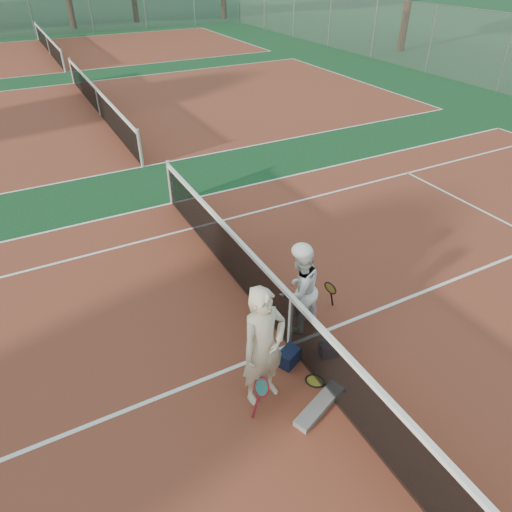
{
  "coord_description": "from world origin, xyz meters",
  "views": [
    {
      "loc": [
        -2.89,
        -4.31,
        5.22
      ],
      "look_at": [
        0.0,
        1.11,
        1.05
      ],
      "focal_mm": 32.0,
      "sensor_mm": 36.0,
      "label": 1
    }
  ],
  "objects_px": {
    "player_a": "(264,347)",
    "racket_red": "(261,395)",
    "racket_black_held": "(329,296)",
    "water_bottle": "(323,347)",
    "player_b": "(299,290)",
    "racket_spare": "(315,381)",
    "sports_bag_purple": "(329,350)",
    "sports_bag_navy": "(289,357)",
    "net_main": "(290,322)"
  },
  "relations": [
    {
      "from": "player_a",
      "to": "player_b",
      "type": "distance_m",
      "value": 1.51
    },
    {
      "from": "racket_spare",
      "to": "water_bottle",
      "type": "relative_size",
      "value": 2.0
    },
    {
      "from": "racket_spare",
      "to": "net_main",
      "type": "bearing_deg",
      "value": -42.0
    },
    {
      "from": "water_bottle",
      "to": "racket_spare",
      "type": "bearing_deg",
      "value": -135.23
    },
    {
      "from": "sports_bag_navy",
      "to": "water_bottle",
      "type": "relative_size",
      "value": 1.1
    },
    {
      "from": "racket_black_held",
      "to": "sports_bag_purple",
      "type": "height_order",
      "value": "racket_black_held"
    },
    {
      "from": "net_main",
      "to": "player_a",
      "type": "height_order",
      "value": "player_a"
    },
    {
      "from": "player_a",
      "to": "sports_bag_navy",
      "type": "distance_m",
      "value": 1.06
    },
    {
      "from": "racket_black_held",
      "to": "racket_spare",
      "type": "bearing_deg",
      "value": 29.72
    },
    {
      "from": "player_a",
      "to": "sports_bag_navy",
      "type": "bearing_deg",
      "value": 17.99
    },
    {
      "from": "player_b",
      "to": "sports_bag_purple",
      "type": "distance_m",
      "value": 1.02
    },
    {
      "from": "player_b",
      "to": "racket_black_held",
      "type": "relative_size",
      "value": 2.65
    },
    {
      "from": "player_a",
      "to": "water_bottle",
      "type": "distance_m",
      "value": 1.43
    },
    {
      "from": "racket_red",
      "to": "racket_spare",
      "type": "relative_size",
      "value": 0.94
    },
    {
      "from": "net_main",
      "to": "racket_spare",
      "type": "xyz_separation_m",
      "value": [
        -0.05,
        -0.79,
        -0.49
      ]
    },
    {
      "from": "racket_red",
      "to": "racket_black_held",
      "type": "relative_size",
      "value": 0.97
    },
    {
      "from": "sports_bag_purple",
      "to": "water_bottle",
      "type": "xyz_separation_m",
      "value": [
        -0.07,
        0.06,
        0.04
      ]
    },
    {
      "from": "racket_red",
      "to": "sports_bag_navy",
      "type": "xyz_separation_m",
      "value": [
        0.76,
        0.53,
        -0.15
      ]
    },
    {
      "from": "player_a",
      "to": "sports_bag_purple",
      "type": "bearing_deg",
      "value": -1.53
    },
    {
      "from": "player_a",
      "to": "sports_bag_navy",
      "type": "height_order",
      "value": "player_a"
    },
    {
      "from": "racket_red",
      "to": "sports_bag_navy",
      "type": "distance_m",
      "value": 0.94
    },
    {
      "from": "net_main",
      "to": "racket_black_held",
      "type": "height_order",
      "value": "net_main"
    },
    {
      "from": "net_main",
      "to": "racket_black_held",
      "type": "relative_size",
      "value": 18.84
    },
    {
      "from": "water_bottle",
      "to": "racket_red",
      "type": "bearing_deg",
      "value": -161.28
    },
    {
      "from": "sports_bag_navy",
      "to": "player_b",
      "type": "bearing_deg",
      "value": 48.88
    },
    {
      "from": "player_a",
      "to": "sports_bag_navy",
      "type": "relative_size",
      "value": 5.63
    },
    {
      "from": "player_b",
      "to": "sports_bag_purple",
      "type": "height_order",
      "value": "player_b"
    },
    {
      "from": "racket_red",
      "to": "sports_bag_purple",
      "type": "xyz_separation_m",
      "value": [
        1.39,
        0.38,
        -0.17
      ]
    },
    {
      "from": "sports_bag_purple",
      "to": "player_b",
      "type": "bearing_deg",
      "value": 96.14
    },
    {
      "from": "player_a",
      "to": "racket_black_held",
      "type": "relative_size",
      "value": 3.18
    },
    {
      "from": "player_a",
      "to": "sports_bag_navy",
      "type": "xyz_separation_m",
      "value": [
        0.62,
        0.32,
        -0.8
      ]
    },
    {
      "from": "net_main",
      "to": "water_bottle",
      "type": "height_order",
      "value": "net_main"
    },
    {
      "from": "player_b",
      "to": "sports_bag_navy",
      "type": "bearing_deg",
      "value": 36.84
    },
    {
      "from": "racket_black_held",
      "to": "sports_bag_purple",
      "type": "bearing_deg",
      "value": 36.43
    },
    {
      "from": "player_a",
      "to": "racket_red",
      "type": "xyz_separation_m",
      "value": [
        -0.14,
        -0.21,
        -0.65
      ]
    },
    {
      "from": "racket_spare",
      "to": "sports_bag_purple",
      "type": "relative_size",
      "value": 2.16
    },
    {
      "from": "net_main",
      "to": "water_bottle",
      "type": "distance_m",
      "value": 0.64
    },
    {
      "from": "racket_spare",
      "to": "sports_bag_navy",
      "type": "distance_m",
      "value": 0.52
    },
    {
      "from": "player_b",
      "to": "water_bottle",
      "type": "relative_size",
      "value": 5.16
    },
    {
      "from": "net_main",
      "to": "racket_red",
      "type": "distance_m",
      "value": 1.29
    },
    {
      "from": "player_a",
      "to": "net_main",
      "type": "bearing_deg",
      "value": 28.15
    },
    {
      "from": "sports_bag_navy",
      "to": "racket_spare",
      "type": "bearing_deg",
      "value": -72.71
    },
    {
      "from": "racket_red",
      "to": "racket_spare",
      "type": "distance_m",
      "value": 0.95
    },
    {
      "from": "racket_black_held",
      "to": "racket_spare",
      "type": "relative_size",
      "value": 0.97
    },
    {
      "from": "player_b",
      "to": "racket_red",
      "type": "height_order",
      "value": "player_b"
    },
    {
      "from": "player_b",
      "to": "racket_black_held",
      "type": "xyz_separation_m",
      "value": [
        0.72,
        0.12,
        -0.48
      ]
    },
    {
      "from": "racket_black_held",
      "to": "sports_bag_purple",
      "type": "relative_size",
      "value": 2.1
    },
    {
      "from": "player_b",
      "to": "water_bottle",
      "type": "xyz_separation_m",
      "value": [
        0.01,
        -0.71,
        -0.62
      ]
    },
    {
      "from": "racket_black_held",
      "to": "water_bottle",
      "type": "xyz_separation_m",
      "value": [
        -0.71,
        -0.83,
        -0.14
      ]
    },
    {
      "from": "water_bottle",
      "to": "racket_black_held",
      "type": "bearing_deg",
      "value": 49.71
    }
  ]
}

